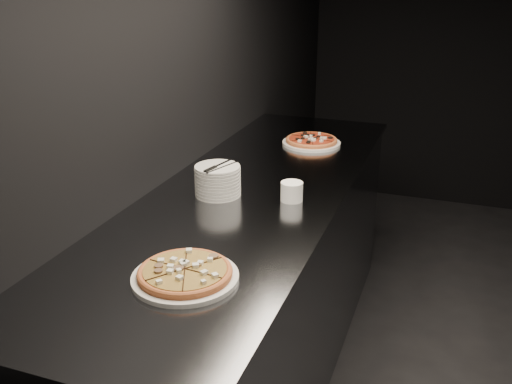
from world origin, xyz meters
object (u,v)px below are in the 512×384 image
(counter, at_px, (252,288))
(ramekin, at_px, (292,191))
(cutlery, at_px, (218,167))
(pizza_mushroom, at_px, (185,274))
(pizza_tomato, at_px, (311,141))
(plate_stack, at_px, (218,180))

(counter, height_order, ramekin, ramekin)
(cutlery, height_order, ramekin, cutlery)
(pizza_mushroom, xyz_separation_m, ramekin, (0.12, 0.67, 0.02))
(counter, xyz_separation_m, pizza_tomato, (0.07, 0.68, 0.48))
(counter, bearing_deg, pizza_tomato, 84.34)
(pizza_tomato, relative_size, ramekin, 3.65)
(counter, relative_size, pizza_tomato, 7.90)
(counter, xyz_separation_m, plate_stack, (-0.10, -0.11, 0.52))
(pizza_mushroom, bearing_deg, ramekin, 80.31)
(pizza_mushroom, xyz_separation_m, plate_stack, (-0.17, 0.63, 0.04))
(counter, bearing_deg, plate_stack, -134.07)
(pizza_mushroom, xyz_separation_m, cutlery, (-0.17, 0.62, 0.10))
(ramekin, bearing_deg, plate_stack, -171.97)
(pizza_mushroom, distance_m, plate_stack, 0.66)
(counter, height_order, cutlery, cutlery)
(counter, distance_m, pizza_mushroom, 0.88)
(pizza_tomato, bearing_deg, pizza_mushroom, -89.86)
(counter, distance_m, plate_stack, 0.54)
(pizza_tomato, bearing_deg, cutlery, -101.47)
(counter, relative_size, plate_stack, 13.85)
(cutlery, xyz_separation_m, ramekin, (0.28, 0.05, -0.08))
(pizza_mushroom, relative_size, plate_stack, 1.74)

